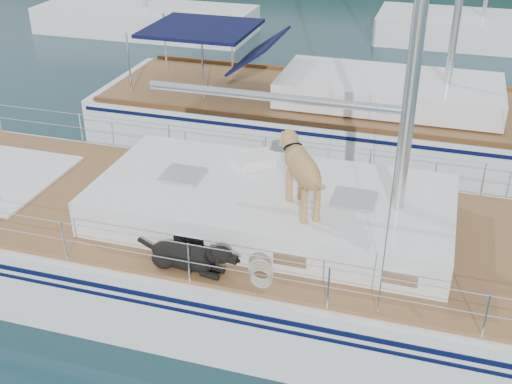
% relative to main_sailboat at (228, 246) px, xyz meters
% --- Properties ---
extents(ground, '(120.00, 120.00, 0.00)m').
position_rel_main_sailboat_xyz_m(ground, '(-0.10, 0.01, -0.68)').
color(ground, black).
rests_on(ground, ground).
extents(main_sailboat, '(12.00, 3.80, 14.01)m').
position_rel_main_sailboat_xyz_m(main_sailboat, '(0.00, 0.00, 0.00)').
color(main_sailboat, white).
rests_on(main_sailboat, ground).
extents(neighbor_sailboat, '(11.00, 3.50, 13.30)m').
position_rel_main_sailboat_xyz_m(neighbor_sailboat, '(0.67, 5.85, -0.05)').
color(neighbor_sailboat, white).
rests_on(neighbor_sailboat, ground).
extents(bg_boat_west, '(8.00, 3.00, 11.65)m').
position_rel_main_sailboat_xyz_m(bg_boat_west, '(-8.10, 14.01, -0.23)').
color(bg_boat_west, white).
rests_on(bg_boat_west, ground).
extents(bg_boat_center, '(7.20, 3.00, 11.65)m').
position_rel_main_sailboat_xyz_m(bg_boat_center, '(3.90, 16.01, -0.23)').
color(bg_boat_center, white).
rests_on(bg_boat_center, ground).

